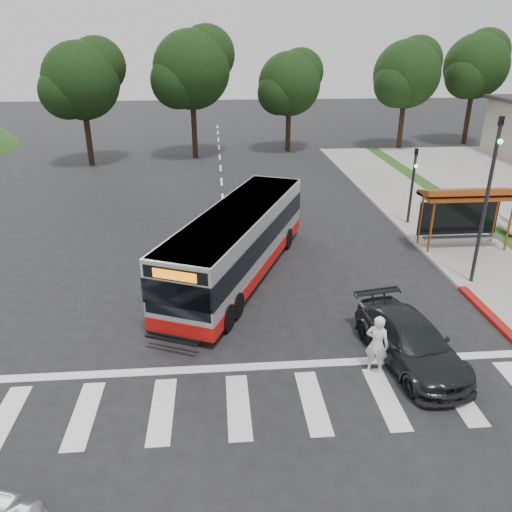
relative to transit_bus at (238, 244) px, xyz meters
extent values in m
plane|color=black|center=(-0.43, -3.05, -1.40)|extent=(140.00, 140.00, 0.00)
cube|color=gray|center=(10.57, 4.95, -1.34)|extent=(4.00, 40.00, 0.12)
cube|color=#9E9991|center=(8.57, 4.95, -1.33)|extent=(0.30, 40.00, 0.15)
cube|color=maroon|center=(8.57, -5.05, -1.33)|extent=(0.32, 6.00, 0.15)
cube|color=silver|center=(-0.43, -8.05, -1.40)|extent=(18.00, 2.60, 0.01)
cylinder|color=#924418|center=(8.57, 1.35, -0.13)|extent=(0.10, 0.10, 2.30)
cylinder|color=#924418|center=(12.17, 1.35, -0.13)|extent=(0.10, 0.10, 2.30)
cylinder|color=#924418|center=(8.57, 2.55, -0.13)|extent=(0.10, 0.10, 2.30)
cylinder|color=#924418|center=(12.17, 2.55, -0.13)|extent=(0.10, 0.10, 2.30)
cube|color=#924418|center=(10.37, 1.95, 1.17)|extent=(4.20, 1.60, 0.12)
cube|color=#924418|center=(10.37, 2.00, 1.32)|extent=(4.20, 1.32, 0.51)
cube|color=black|center=(10.37, 2.55, -0.08)|extent=(3.80, 0.06, 1.60)
cube|color=gray|center=(10.37, 1.95, -0.83)|extent=(3.60, 0.40, 0.08)
cylinder|color=black|center=(9.17, -1.55, 1.85)|extent=(0.14, 0.14, 6.50)
imported|color=black|center=(9.17, -1.55, 4.60)|extent=(0.16, 0.20, 1.00)
sphere|color=#19E533|center=(9.17, -1.73, 4.25)|extent=(0.18, 0.18, 0.18)
cylinder|color=black|center=(9.17, 5.45, 0.60)|extent=(0.14, 0.14, 4.00)
imported|color=black|center=(9.17, 5.45, 2.10)|extent=(0.16, 0.20, 1.00)
sphere|color=#19E533|center=(9.17, 5.27, 1.75)|extent=(0.18, 0.18, 0.18)
cylinder|color=black|center=(15.57, 24.95, 0.90)|extent=(0.44, 0.44, 4.40)
sphere|color=black|center=(15.57, 24.95, 4.90)|extent=(5.60, 5.60, 5.60)
sphere|color=black|center=(16.69, 25.79, 5.90)|extent=(4.20, 4.20, 4.20)
sphere|color=black|center=(14.59, 24.25, 4.20)|extent=(3.92, 3.92, 3.92)
cylinder|color=black|center=(22.57, 26.95, 1.02)|extent=(0.44, 0.44, 4.84)
sphere|color=black|center=(22.57, 26.95, 5.42)|extent=(5.60, 5.60, 5.60)
sphere|color=black|center=(23.69, 27.79, 6.52)|extent=(4.20, 4.20, 4.20)
sphere|color=black|center=(21.59, 26.25, 4.65)|extent=(3.92, 3.92, 3.92)
cylinder|color=black|center=(-2.43, 22.95, 1.02)|extent=(0.44, 0.44, 4.84)
sphere|color=black|center=(-2.43, 22.95, 5.42)|extent=(6.00, 6.00, 6.00)
sphere|color=black|center=(-1.23, 23.85, 6.52)|extent=(4.50, 4.50, 4.50)
sphere|color=black|center=(-3.48, 22.20, 4.65)|extent=(4.20, 4.20, 4.20)
cylinder|color=black|center=(5.57, 24.95, 0.58)|extent=(0.44, 0.44, 3.96)
sphere|color=black|center=(5.57, 24.95, 4.18)|extent=(5.20, 5.20, 5.20)
sphere|color=black|center=(6.61, 25.73, 5.08)|extent=(3.90, 3.90, 3.90)
sphere|color=black|center=(4.66, 24.30, 3.55)|extent=(3.64, 3.64, 3.64)
cylinder|color=black|center=(-10.43, 20.95, 0.80)|extent=(0.44, 0.44, 4.40)
sphere|color=black|center=(-10.43, 20.95, 4.80)|extent=(5.60, 5.60, 5.60)
sphere|color=black|center=(-9.31, 21.79, 5.80)|extent=(4.20, 4.20, 4.20)
sphere|color=black|center=(-11.41, 20.25, 4.10)|extent=(3.92, 3.92, 3.92)
imported|color=white|center=(3.62, -6.83, -0.49)|extent=(0.80, 0.74, 1.83)
imported|color=black|center=(4.79, -6.42, -0.73)|extent=(2.70, 4.93, 1.35)
camera|label=1|loc=(-0.83, -18.59, 7.49)|focal=35.00mm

